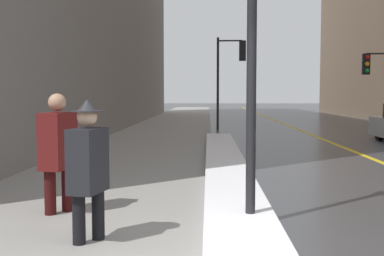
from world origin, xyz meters
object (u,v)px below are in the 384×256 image
at_px(pedestrian_in_glasses, 58,147).
at_px(traffic_light_far, 376,73).
at_px(traffic_light_near, 232,63).
at_px(lamp_post, 252,8).
at_px(pedestrian_nearside, 88,165).

bearing_deg(pedestrian_in_glasses, traffic_light_far, 160.88).
relative_size(traffic_light_near, pedestrian_in_glasses, 2.55).
distance_m(traffic_light_near, traffic_light_far, 6.18).
xyz_separation_m(lamp_post, traffic_light_far, (6.69, 15.18, -0.13)).
xyz_separation_m(lamp_post, traffic_light_near, (0.57, 15.92, 0.35)).
bearing_deg(lamp_post, traffic_light_far, 66.23).
bearing_deg(traffic_light_far, lamp_post, 65.63).
distance_m(pedestrian_nearside, pedestrian_in_glasses, 1.46).
bearing_deg(pedestrian_in_glasses, lamp_post, 92.07).
distance_m(lamp_post, pedestrian_in_glasses, 3.13).
bearing_deg(traffic_light_near, traffic_light_far, -4.84).
height_order(traffic_light_near, pedestrian_in_glasses, traffic_light_near).
height_order(lamp_post, traffic_light_far, lamp_post).
bearing_deg(traffic_light_far, traffic_light_near, -7.45).
xyz_separation_m(lamp_post, pedestrian_in_glasses, (-2.55, 0.49, -1.75)).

